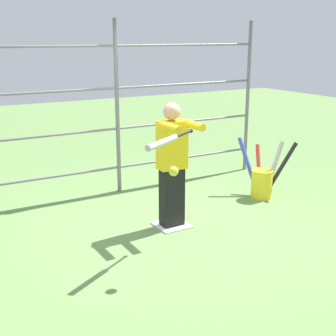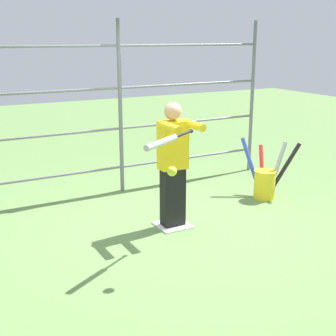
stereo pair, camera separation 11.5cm
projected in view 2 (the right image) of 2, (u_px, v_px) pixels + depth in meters
The scene contains 7 objects.
ground_plane at pixel (173, 226), 5.90m from camera, with size 24.00×24.00×0.00m, color #608447.
home_plate at pixel (173, 225), 5.89m from camera, with size 0.40×0.40×0.02m.
fence_backstop at pixel (120, 108), 6.90m from camera, with size 4.96×0.06×2.55m.
batter at pixel (174, 162), 5.66m from camera, with size 0.40×0.53×1.56m.
baseball_bat_swinging at pixel (165, 141), 4.74m from camera, with size 0.82×0.51×0.08m.
softball_in_flight at pixel (172, 171), 4.48m from camera, with size 0.10×0.10×0.10m.
bat_bucket at pixel (265, 181), 6.86m from camera, with size 0.67×0.68×0.84m.
Camera 2 is at (2.67, 4.78, 2.31)m, focal length 50.00 mm.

